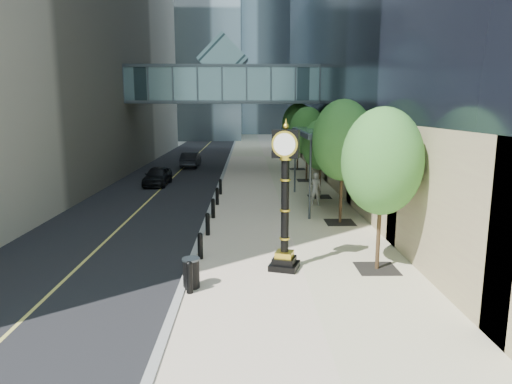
% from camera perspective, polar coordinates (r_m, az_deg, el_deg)
% --- Properties ---
extents(ground, '(320.00, 320.00, 0.00)m').
position_cam_1_polar(ground, '(13.43, 3.06, -14.32)').
color(ground, gray).
rests_on(ground, ground).
extents(road, '(8.00, 180.00, 0.02)m').
position_cam_1_polar(road, '(52.80, -7.66, 4.37)').
color(road, black).
rests_on(road, ground).
extents(sidewalk, '(8.00, 180.00, 0.06)m').
position_cam_1_polar(sidewalk, '(52.49, 1.07, 4.44)').
color(sidewalk, beige).
rests_on(sidewalk, ground).
extents(curb, '(0.25, 180.00, 0.07)m').
position_cam_1_polar(curb, '(52.49, -3.31, 4.43)').
color(curb, gray).
rests_on(curb, ground).
extents(distant_tower_c, '(22.00, 22.00, 65.00)m').
position_cam_1_polar(distant_tower_c, '(134.94, -3.42, 22.05)').
color(distant_tower_c, '#8FA6B4').
rests_on(distant_tower_c, ground).
extents(skywalk, '(17.00, 4.20, 5.80)m').
position_cam_1_polar(skywalk, '(40.25, -4.11, 13.50)').
color(skywalk, '#43656C').
rests_on(skywalk, ground).
extents(entrance_canopy, '(3.00, 8.00, 4.38)m').
position_cam_1_polar(entrance_canopy, '(26.55, 8.56, 7.32)').
color(entrance_canopy, '#383F44').
rests_on(entrance_canopy, ground).
extents(bollard_row, '(0.20, 16.20, 0.90)m').
position_cam_1_polar(bollard_row, '(21.84, -5.70, -3.08)').
color(bollard_row, black).
rests_on(bollard_row, sidewalk).
extents(street_trees, '(2.91, 28.81, 5.97)m').
position_cam_1_polar(street_trees, '(28.78, 8.06, 6.98)').
color(street_trees, black).
rests_on(street_trees, sidewalk).
extents(street_clock, '(1.19, 1.19, 5.07)m').
position_cam_1_polar(street_clock, '(15.65, 3.64, -1.97)').
color(street_clock, black).
rests_on(street_clock, sidewalk).
extents(trash_bin, '(0.66, 0.66, 0.90)m').
position_cam_1_polar(trash_bin, '(14.64, -8.10, -10.09)').
color(trash_bin, black).
rests_on(trash_bin, sidewalk).
extents(pedestrian, '(0.71, 0.47, 1.93)m').
position_cam_1_polar(pedestrian, '(26.33, 7.43, 0.38)').
color(pedestrian, '#A19F94').
rests_on(pedestrian, sidewalk).
extents(car_near, '(1.76, 4.07, 1.37)m').
position_cam_1_polar(car_near, '(34.05, -12.20, 1.99)').
color(car_near, black).
rests_on(car_near, road).
extents(car_far, '(1.57, 4.29, 1.40)m').
position_cam_1_polar(car_far, '(43.92, -8.15, 4.04)').
color(car_far, black).
rests_on(car_far, road).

